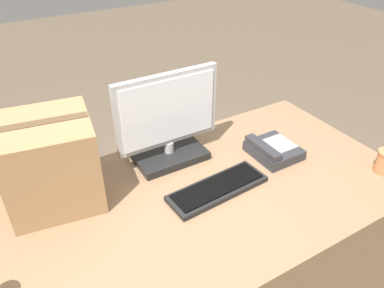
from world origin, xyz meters
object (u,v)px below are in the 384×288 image
object	(u,v)px
keyboard	(218,188)
desk_phone	(273,150)
monitor	(168,125)
cardboard_box	(51,162)

from	to	relation	value
keyboard	desk_phone	xyz separation A→B (m)	(0.35, 0.08, 0.02)
monitor	desk_phone	bearing A→B (deg)	-27.69
monitor	keyboard	xyz separation A→B (m)	(0.06, -0.30, -0.16)
keyboard	cardboard_box	distance (m)	0.64
keyboard	desk_phone	size ratio (longest dim) A/B	1.99
desk_phone	monitor	bearing A→B (deg)	152.43
monitor	cardboard_box	bearing A→B (deg)	-178.62
monitor	desk_phone	world-z (taller)	monitor
keyboard	cardboard_box	size ratio (longest dim) A/B	1.15
monitor	keyboard	bearing A→B (deg)	-78.45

